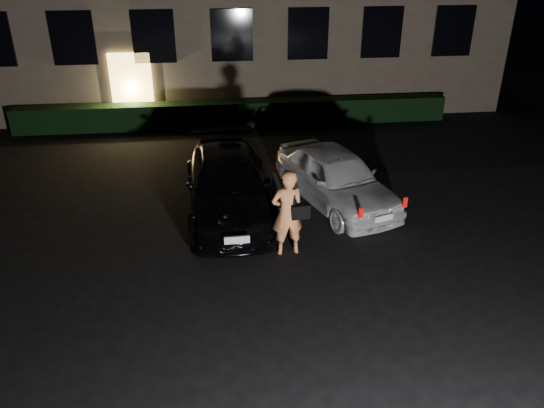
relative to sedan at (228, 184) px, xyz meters
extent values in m
plane|color=black|center=(0.51, -3.93, -0.69)|extent=(80.00, 80.00, 0.00)
cube|color=#E2AE57|center=(-2.99, 7.01, 0.56)|extent=(1.40, 0.10, 2.50)
cube|color=black|center=(-4.69, 7.01, 2.31)|extent=(1.40, 0.10, 1.70)
cube|color=black|center=(-2.09, 7.01, 2.31)|extent=(1.40, 0.10, 1.70)
cube|color=black|center=(0.51, 7.01, 2.31)|extent=(1.40, 0.10, 1.70)
cube|color=black|center=(3.11, 7.01, 2.31)|extent=(1.40, 0.10, 1.70)
cube|color=black|center=(5.71, 7.01, 2.31)|extent=(1.40, 0.10, 1.70)
cube|color=black|center=(8.31, 7.01, 2.31)|extent=(1.40, 0.10, 1.70)
cube|color=black|center=(0.51, 6.57, -0.27)|extent=(15.00, 0.70, 0.85)
imported|color=black|center=(0.00, 0.00, 0.00)|extent=(2.08, 4.84, 1.39)
cube|color=white|center=(1.07, -0.85, 0.16)|extent=(0.12, 0.99, 0.46)
cube|color=silver|center=(0.07, -2.47, -0.09)|extent=(0.51, 0.06, 0.15)
imported|color=silver|center=(2.64, 0.11, 0.00)|extent=(2.85, 4.38, 1.39)
cube|color=red|center=(2.71, -1.92, 0.06)|extent=(0.10, 0.08, 0.23)
cube|color=red|center=(3.81, -1.55, 0.06)|extent=(0.10, 0.08, 0.23)
cube|color=silver|center=(3.28, -1.79, -0.17)|extent=(0.45, 0.19, 0.14)
imported|color=#ED9052|center=(1.13, -2.07, 0.24)|extent=(0.73, 0.53, 1.87)
cube|color=black|center=(1.37, -2.17, 0.31)|extent=(0.40, 0.22, 0.30)
cube|color=black|center=(1.24, -2.14, 0.73)|extent=(0.05, 0.07, 0.58)
camera|label=1|loc=(-0.29, -11.51, 5.23)|focal=35.00mm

